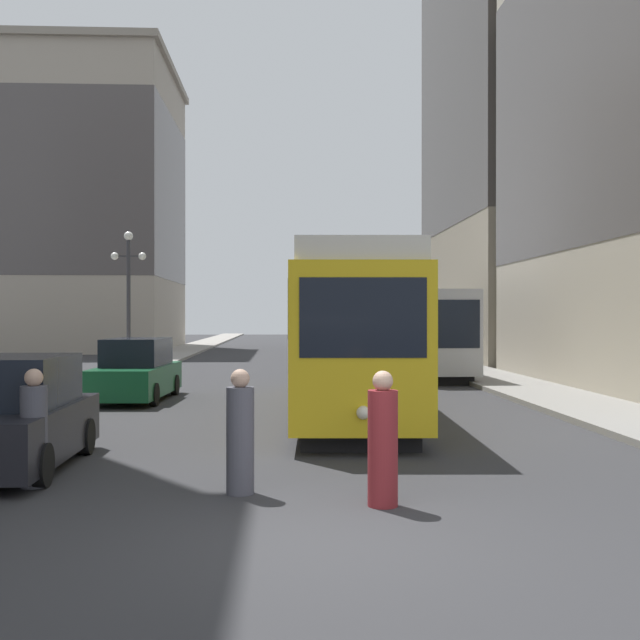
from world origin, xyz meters
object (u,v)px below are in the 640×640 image
pedestrian_crossing_near (383,443)px  lamp_post_left_far (129,281)px  parked_car_left_near (13,417)px  parked_car_left_mid (137,372)px  streetcar (348,331)px  pedestrian_on_sidewalk (240,436)px  pedestrian_crossing_far (34,432)px  transit_bus (417,329)px

pedestrian_crossing_near → lamp_post_left_far: lamp_post_left_far is taller
pedestrian_crossing_near → parked_car_left_near: bearing=-26.4°
parked_car_left_near → parked_car_left_mid: size_ratio=0.88×
streetcar → pedestrian_on_sidewalk: bearing=-101.3°
pedestrian_crossing_near → pedestrian_crossing_far: (-4.88, 1.34, -0.02)m
transit_bus → pedestrian_crossing_near: bearing=-101.9°
pedestrian_crossing_near → lamp_post_left_far: bearing=-71.7°
pedestrian_crossing_far → lamp_post_left_far: 20.45m
pedestrian_crossing_far → lamp_post_left_far: (-2.65, 20.04, 3.11)m
pedestrian_on_sidewalk → lamp_post_left_far: size_ratio=0.30×
streetcar → transit_bus: 13.09m
parked_car_left_near → lamp_post_left_far: (-1.90, 18.72, 3.06)m
pedestrian_crossing_far → lamp_post_left_far: lamp_post_left_far is taller
transit_bus → pedestrian_crossing_far: 23.14m
parked_car_left_near → pedestrian_crossing_near: size_ratio=2.47×
pedestrian_crossing_far → pedestrian_on_sidewalk: (3.00, -0.56, 0.01)m
streetcar → pedestrian_on_sidewalk: streetcar is taller
streetcar → parked_car_left_near: (-6.00, -7.39, -1.26)m
pedestrian_crossing_near → streetcar: bearing=-93.2°
pedestrian_crossing_near → pedestrian_on_sidewalk: (-1.89, 0.79, -0.01)m
streetcar → transit_bus: size_ratio=1.20×
parked_car_left_mid → pedestrian_crossing_far: 11.70m
transit_bus → parked_car_left_near: transit_bus is taller
streetcar → pedestrian_crossing_near: 10.15m
pedestrian_crossing_far → streetcar: bearing=-140.0°
parked_car_left_near → streetcar: bearing=49.9°
lamp_post_left_far → streetcar: bearing=-55.1°
parked_car_left_mid → pedestrian_on_sidewalk: size_ratio=2.83×
pedestrian_crossing_near → pedestrian_on_sidewalk: 2.04m
transit_bus → parked_car_left_mid: bearing=-137.4°
streetcar → pedestrian_crossing_near: streetcar is taller
transit_bus → pedestrian_crossing_near: 22.97m
streetcar → pedestrian_crossing_near: bearing=-89.7°
parked_car_left_near → pedestrian_on_sidewalk: parked_car_left_near is taller
pedestrian_on_sidewalk → parked_car_left_mid: bearing=144.2°
pedestrian_on_sidewalk → transit_bus: bearing=111.1°
transit_bus → pedestrian_crossing_near: (-4.35, -22.53, -1.13)m
streetcar → parked_car_left_near: 9.61m
parked_car_left_mid → pedestrian_crossing_near: (5.63, -13.02, -0.03)m
transit_bus → pedestrian_on_sidewalk: 22.65m
transit_bus → pedestrian_on_sidewalk: size_ratio=6.57×
transit_bus → parked_car_left_near: size_ratio=2.62×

